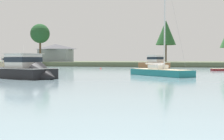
{
  "coord_description": "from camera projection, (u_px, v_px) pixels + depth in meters",
  "views": [
    {
      "loc": [
        12.17,
        -11.82,
        2.0
      ],
      "look_at": [
        2.81,
        23.57,
        0.69
      ],
      "focal_mm": 47.09,
      "sensor_mm": 36.0,
      "label": 1
    }
  ],
  "objects": [
    {
      "name": "sailboat_teal",
      "position": [
        160.0,
        74.0,
        35.93
      ],
      "size": [
        8.32,
        8.14,
        13.45
      ],
      "color": "#196B70",
      "rests_on": "ground"
    },
    {
      "name": "shore_tree_center_right",
      "position": [
        166.0,
        33.0,
        94.0
      ],
      "size": [
        6.44,
        6.44,
        13.32
      ],
      "color": "brown",
      "rests_on": "far_shore_bank"
    },
    {
      "name": "cruiser_wood",
      "position": [
        156.0,
        65.0,
        69.65
      ],
      "size": [
        9.08,
        8.69,
        5.34
      ],
      "color": "brown",
      "rests_on": "ground"
    },
    {
      "name": "mooring_buoy_red",
      "position": [
        101.0,
        68.0,
        63.47
      ],
      "size": [
        0.35,
        0.35,
        0.4
      ],
      "color": "red",
      "rests_on": "ground"
    },
    {
      "name": "cruiser_black",
      "position": [
        26.0,
        73.0,
        31.05
      ],
      "size": [
        10.51,
        6.45,
        4.77
      ],
      "color": "black",
      "rests_on": "ground"
    },
    {
      "name": "cruiser_sand",
      "position": [
        6.0,
        64.0,
        81.83
      ],
      "size": [
        9.35,
        9.93,
        4.98
      ],
      "color": "tan",
      "rests_on": "ground"
    },
    {
      "name": "dinghy_maroon",
      "position": [
        221.0,
        70.0,
        51.55
      ],
      "size": [
        3.79,
        2.31,
        0.58
      ],
      "color": "maroon",
      "rests_on": "ground"
    },
    {
      "name": "shore_tree_inland_a",
      "position": [
        40.0,
        34.0,
        89.47
      ],
      "size": [
        5.86,
        5.86,
        11.59
      ],
      "color": "brown",
      "rests_on": "far_shore_bank"
    },
    {
      "name": "far_shore_bank",
      "position": [
        152.0,
        64.0,
        97.77
      ],
      "size": [
        188.26,
        41.8,
        1.26
      ],
      "primitive_type": "cube",
      "color": "#4C563D",
      "rests_on": "ground"
    },
    {
      "name": "cottage_behind_trees",
      "position": [
        56.0,
        53.0,
        99.93
      ],
      "size": [
        11.42,
        6.57,
        6.0
      ],
      "color": "gray",
      "rests_on": "far_shore_bank"
    }
  ]
}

